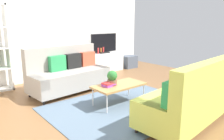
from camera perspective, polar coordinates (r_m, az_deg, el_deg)
ground_plane at (r=4.73m, az=1.66°, el=-8.30°), size 7.68×7.68×0.00m
wall_far at (r=6.78m, az=-14.31°, el=10.30°), size 6.40×0.12×2.90m
area_rug at (r=4.45m, az=3.07°, el=-9.61°), size 2.90×2.20×0.01m
couch_beige at (r=5.40m, az=-11.37°, el=-0.84°), size 1.96×1.00×1.10m
couch_green at (r=3.83m, az=19.62°, el=-7.14°), size 1.96×1.00×1.10m
coffee_table at (r=4.49m, az=1.87°, el=-4.15°), size 1.10×0.56×0.42m
tv_console at (r=7.39m, az=-2.18°, el=2.03°), size 1.40×0.44×0.64m
tv at (r=7.28m, az=-2.12°, el=6.90°), size 1.00×0.20×0.64m
storage_trunk at (r=8.04m, az=4.50°, el=2.16°), size 0.52×0.40×0.44m
potted_plant at (r=4.39m, az=0.04°, el=-2.08°), size 0.21×0.21×0.30m
table_book_0 at (r=4.37m, az=-0.90°, el=-4.08°), size 0.26×0.21×0.03m
table_book_1 at (r=4.36m, az=-0.90°, el=-3.76°), size 0.25×0.20×0.03m
table_book_2 at (r=4.35m, az=-0.90°, el=-3.42°), size 0.25×0.20×0.03m
vase_0 at (r=7.03m, az=-6.22°, el=4.77°), size 0.12×0.12×0.17m
vase_1 at (r=7.13m, az=-5.03°, el=4.85°), size 0.08×0.08×0.16m
bottle_0 at (r=7.14m, az=-3.67°, el=5.04°), size 0.06×0.06×0.20m
bottle_1 at (r=7.21m, az=-2.94°, el=5.07°), size 0.05×0.05×0.18m
bottle_2 at (r=7.26m, az=-2.32°, el=5.22°), size 0.06×0.06×0.21m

